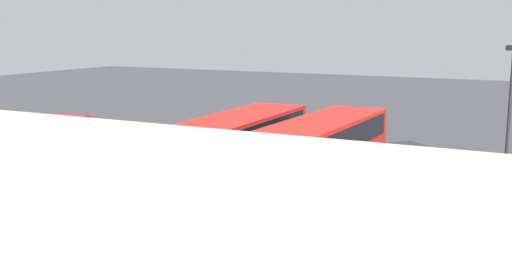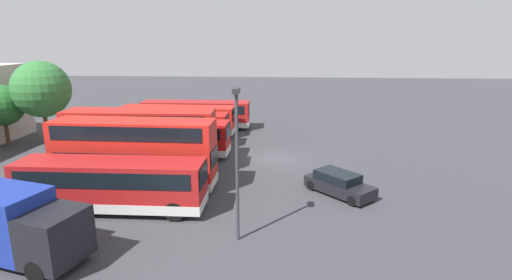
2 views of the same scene
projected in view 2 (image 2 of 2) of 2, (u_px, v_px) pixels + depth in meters
name	position (u px, v px, depth m)	size (l,w,h in m)	color
ground_plane	(275.00, 159.00, 32.68)	(140.00, 140.00, 0.00)	#38383D
bus_single_deck_near_end	(112.00, 184.00, 22.51)	(2.69, 10.58, 2.95)	#A51919
bus_double_decker_second	(135.00, 152.00, 25.70)	(2.76, 10.44, 4.55)	red
bus_double_decker_third	(141.00, 139.00, 29.15)	(2.89, 10.91, 4.55)	red
bus_single_deck_fourth	(162.00, 137.00, 33.10)	(2.80, 11.25, 2.95)	#B71411
bus_single_deck_fifth	(171.00, 128.00, 36.48)	(2.71, 10.49, 2.95)	#B71411
bus_single_deck_sixth	(178.00, 120.00, 40.16)	(2.78, 11.41, 2.95)	red
bus_single_deck_seventh	(196.00, 114.00, 43.27)	(2.93, 11.67, 2.95)	#A51919
box_truck_blue	(3.00, 222.00, 17.65)	(4.36, 7.89, 3.20)	navy
car_hatchback_silver	(339.00, 184.00, 25.09)	(4.48, 4.37, 1.43)	black
lamp_post_tall	(237.00, 154.00, 18.53)	(0.70, 0.30, 7.43)	#38383D
tree_midleft	(3.00, 105.00, 35.69)	(3.67, 3.67, 5.59)	#4C3823
tree_midright	(41.00, 89.00, 35.59)	(5.02, 5.02, 7.67)	#4C3823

